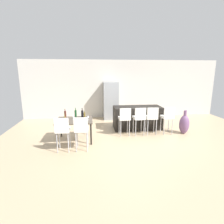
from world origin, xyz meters
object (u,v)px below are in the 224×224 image
object	(u,v)px
bar_chair_far	(168,116)
dining_table	(75,122)
wine_bottle_near	(65,114)
wine_bottle_corner	(65,120)
dining_chair_far	(81,128)
wine_bottle_inner	(76,113)
floor_vase	(184,124)
refrigerator	(111,101)
dining_chair_near	(63,129)
bar_chair_right	(152,117)
wine_bottle_left	(84,115)
wine_glass_middle	(88,116)
bar_chair_middle	(139,117)
wine_bottle_right	(82,114)
bar_chair_left	(125,117)
wine_glass_far	(73,116)
kitchen_island	(137,118)

from	to	relation	value
bar_chair_far	dining_table	distance (m)	3.43
wine_bottle_near	wine_bottle_corner	xyz separation A→B (m)	(0.08, -0.66, -0.02)
dining_chair_far	wine_bottle_inner	size ratio (longest dim) A/B	3.19
floor_vase	refrigerator	bearing A→B (deg)	135.16
dining_table	dining_chair_near	size ratio (longest dim) A/B	1.14
bar_chair_right	wine_bottle_left	distance (m)	2.47
wine_glass_middle	refrigerator	size ratio (longest dim) A/B	0.09
wine_glass_middle	dining_table	bearing A→B (deg)	169.64
bar_chair_middle	wine_bottle_near	bearing A→B (deg)	179.90
dining_chair_far	wine_bottle_right	bearing A→B (deg)	90.96
bar_chair_left	floor_vase	world-z (taller)	bar_chair_left
dining_chair_near	wine_bottle_right	size ratio (longest dim) A/B	3.14
bar_chair_right	wine_bottle_corner	size ratio (longest dim) A/B	3.48
dining_chair_near	bar_chair_left	bearing A→B (deg)	28.80
bar_chair_right	wine_bottle_corner	xyz separation A→B (m)	(-3.06, -0.65, 0.15)
dining_table	bar_chair_far	bearing A→B (deg)	4.62
floor_vase	wine_bottle_near	bearing A→B (deg)	179.36
wine_glass_far	wine_bottle_near	bearing A→B (deg)	139.15
bar_chair_right	wine_bottle_corner	bearing A→B (deg)	-167.92
wine_bottle_left	bar_chair_middle	bearing A→B (deg)	3.82
kitchen_island	refrigerator	world-z (taller)	refrigerator
bar_chair_left	wine_bottle_near	size ratio (longest dim) A/B	3.26
dining_chair_far	wine_glass_far	distance (m)	0.94
kitchen_island	wine_glass_middle	world-z (taller)	kitchen_island
bar_chair_right	wine_bottle_right	world-z (taller)	wine_bottle_right
kitchen_island	bar_chair_right	distance (m)	0.90
wine_glass_far	refrigerator	size ratio (longest dim) A/B	0.09
wine_bottle_left	wine_glass_middle	bearing A→B (deg)	-61.35
wine_bottle_corner	wine_glass_far	distance (m)	0.46
bar_chair_middle	wine_bottle_left	world-z (taller)	bar_chair_middle
bar_chair_far	wine_glass_far	distance (m)	3.47
bar_chair_middle	refrigerator	world-z (taller)	refrigerator
wine_bottle_inner	wine_bottle_left	bearing A→B (deg)	-39.85
dining_table	dining_chair_far	distance (m)	0.89
bar_chair_middle	bar_chair_right	xyz separation A→B (m)	(0.47, 0.00, 0.00)
bar_chair_right	wine_bottle_inner	world-z (taller)	wine_bottle_inner
wine_glass_middle	bar_chair_middle	bearing A→B (deg)	10.86
kitchen_island	bar_chair_middle	size ratio (longest dim) A/B	1.86
wine_bottle_corner	wine_glass_far	world-z (taller)	wine_bottle_corner
kitchen_island	refrigerator	distance (m)	1.97
bar_chair_right	bar_chair_left	bearing A→B (deg)	-179.99
dining_chair_far	wine_bottle_left	world-z (taller)	dining_chair_far
bar_chair_middle	wine_bottle_right	size ratio (longest dim) A/B	3.14
kitchen_island	bar_chair_middle	distance (m)	0.85
wine_bottle_right	wine_glass_middle	size ratio (longest dim) A/B	1.92
refrigerator	floor_vase	bearing A→B (deg)	-44.84
wine_bottle_left	dining_chair_near	bearing A→B (deg)	-121.31
dining_table	wine_bottle_near	world-z (taller)	wine_bottle_near
wine_bottle_near	floor_vase	size ratio (longest dim) A/B	0.36
bar_chair_far	refrigerator	world-z (taller)	refrigerator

